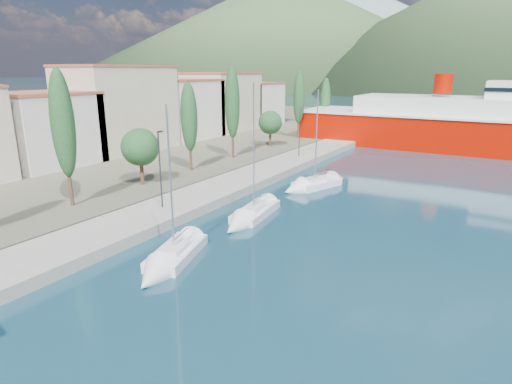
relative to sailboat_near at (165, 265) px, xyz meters
The scene contains 10 objects.
ground 112.57m from the sailboat_near, 88.82° to the left, with size 1400.00×1400.00×0.00m, color #163A4A.
quay 19.71m from the sailboat_near, 109.80° to the left, with size 5.00×88.00×0.80m, color gray.
land_strip 53.01m from the sailboat_near, 147.43° to the left, with size 70.00×148.00×0.70m, color #565644.
town_buildings 42.14m from the sailboat_near, 135.22° to the left, with size 9.20×69.20×11.30m.
tree_row 27.95m from the sailboat_near, 119.59° to the left, with size 3.55×63.57×11.17m.
lamp_posts 10.85m from the sailboat_near, 131.04° to the left, with size 0.15×48.56×6.06m.
sailboat_near is the anchor object (origin of this frame).
sailboat_mid 9.31m from the sailboat_near, 91.73° to the left, with size 3.02×8.01×11.25m.
sailboat_far 20.23m from the sailboat_near, 90.94° to the left, with size 4.39×7.45×10.44m.
ferry 54.93m from the sailboat_near, 74.50° to the left, with size 57.55×12.87×11.40m.
Camera 1 is at (14.17, -9.39, 11.29)m, focal length 30.00 mm.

